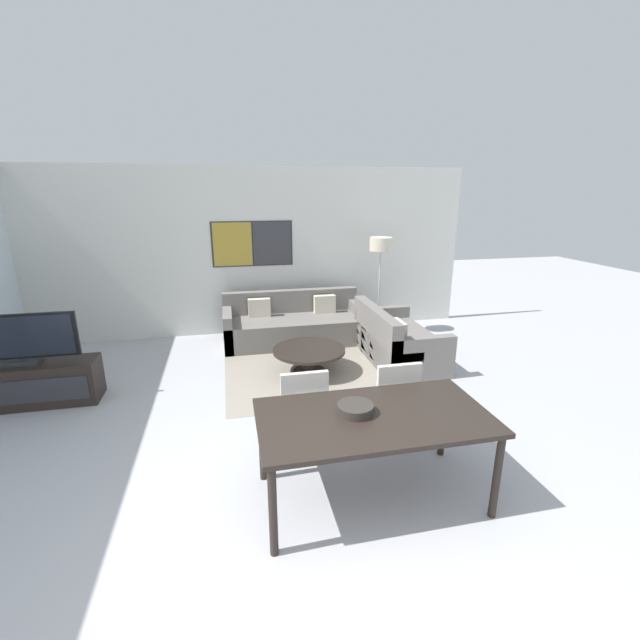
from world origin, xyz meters
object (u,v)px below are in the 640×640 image
Objects in this scene: fruit_bowl at (355,408)px; television at (18,339)px; dining_chair_left at (302,406)px; sofa_main at (294,325)px; tv_console at (28,384)px; coffee_table at (309,354)px; floor_lamp at (381,251)px; dining_table at (374,423)px; sofa_side at (394,343)px; dining_chair_centre at (393,397)px.

television is at bearing 144.71° from fruit_bowl.
sofa_main is at bearing 82.53° from dining_chair_left.
sofa_main is 3.89m from fruit_bowl.
television is at bearing 150.48° from dining_chair_left.
television is (0.00, 0.00, 0.55)m from tv_console.
sofa_main is at bearing 90.00° from coffee_table.
fruit_bowl is 4.24m from floor_lamp.
dining_table is 6.28× the size of fruit_bowl.
sofa_side is (4.69, 0.37, -0.54)m from television.
dining_chair_centre reaches higher than dining_table.
television reaches higher than sofa_main.
sofa_main is 2.53× the size of dining_chair_centre.
television is 3.75m from sofa_main.
floor_lamp is at bearing 67.62° from fruit_bowl.
floor_lamp reaches higher than tv_console.
sofa_main is 1.34m from coffee_table.
sofa_main is 1.36× the size of floor_lamp.
coffee_table is 1.10× the size of dining_chair_left.
sofa_main is 2.30× the size of coffee_table.
sofa_main is 3.93m from dining_table.
dining_chair_centre is (0.46, -1.88, 0.25)m from coffee_table.
tv_console is at bearing 144.72° from fruit_bowl.
sofa_side is (4.69, 0.38, 0.02)m from tv_console.
sofa_main and sofa_side have the same top height.
fruit_bowl is 0.17× the size of floor_lamp.
coffee_table is (3.38, 0.20, -0.54)m from television.
sofa_side is 2.24m from dining_chair_centre.
television is at bearing 156.32° from dining_chair_centre.
dining_table is (0.02, -3.91, 0.41)m from sofa_main.
coffee_table is 2.34m from floor_lamp.
floor_lamp reaches higher than sofa_side.
dining_table is at bearing -110.41° from floor_lamp.
dining_chair_centre reaches higher than tv_console.
television is at bearing 90.00° from tv_console.
dining_chair_left is at bearing 115.85° from fruit_bowl.
sofa_side is at bearing 7.77° from coffee_table.
floor_lamp reaches higher than sofa_main.
sofa_main is 1.89m from floor_lamp.
floor_lamp is at bearing 69.59° from dining_table.
coffee_table is at bearing 3.34° from tv_console.
sofa_side is 1.83× the size of dining_chair_left.
fruit_bowl reaches higher than sofa_main.
dining_chair_left reaches higher than fruit_bowl.
sofa_side is at bearing -98.35° from floor_lamp.
sofa_side is 1.83× the size of dining_chair_centre.
dining_chair_left is 3.87m from floor_lamp.
dining_table is 2.01× the size of dining_chair_left.
coffee_table is at bearing 3.32° from television.
sofa_main reaches higher than dining_table.
coffee_table is 0.59× the size of floor_lamp.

